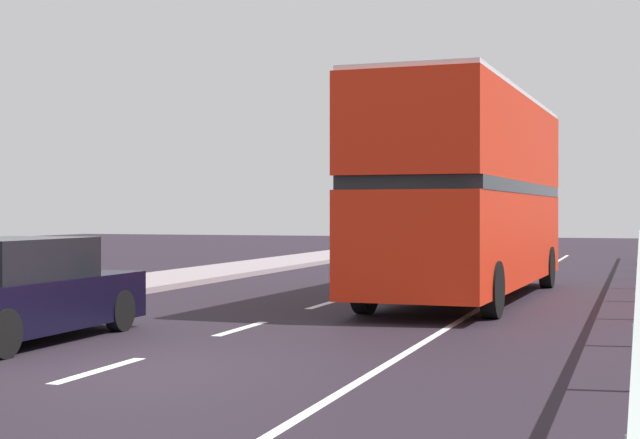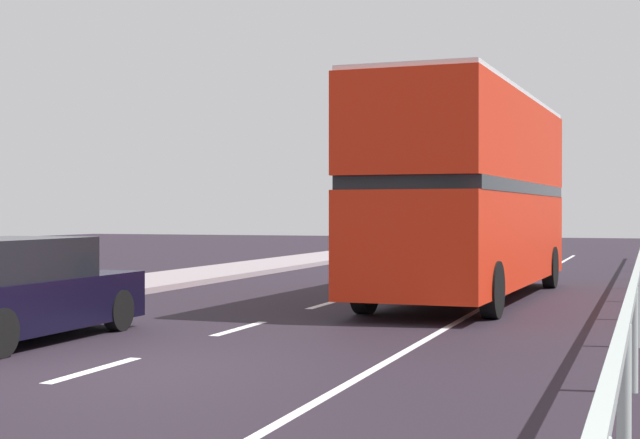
% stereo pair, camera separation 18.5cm
% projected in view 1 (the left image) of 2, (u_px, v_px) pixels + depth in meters
% --- Properties ---
extents(ground_plane, '(75.02, 120.00, 0.10)m').
position_uv_depth(ground_plane, '(112.00, 371.00, 11.64)').
color(ground_plane, black).
extents(lane_paint_markings, '(3.23, 46.00, 0.01)m').
position_uv_depth(lane_paint_markings, '(423.00, 305.00, 19.30)').
color(lane_paint_markings, silver).
rests_on(lane_paint_markings, ground).
extents(bridge_side_railing, '(0.10, 42.00, 1.12)m').
position_uv_depth(bridge_side_railing, '(640.00, 262.00, 18.31)').
color(bridge_side_railing, '#ADBBB5').
rests_on(bridge_side_railing, ground).
extents(double_decker_bus_red, '(2.92, 10.33, 4.30)m').
position_uv_depth(double_decker_bus_red, '(468.00, 190.00, 20.56)').
color(double_decker_bus_red, red).
rests_on(double_decker_bus_red, ground).
extents(hatchback_car_near, '(1.89, 4.38, 1.48)m').
position_uv_depth(hatchback_car_near, '(13.00, 292.00, 13.86)').
color(hatchback_car_near, black).
rests_on(hatchback_car_near, ground).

